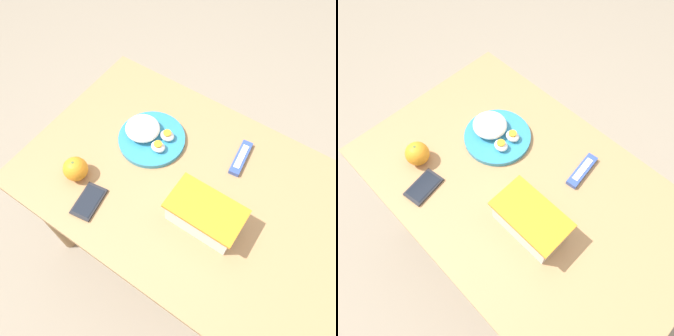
% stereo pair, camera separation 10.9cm
% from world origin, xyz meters
% --- Properties ---
extents(ground_plane, '(10.00, 10.00, 0.00)m').
position_xyz_m(ground_plane, '(0.00, 0.00, 0.00)').
color(ground_plane, gray).
extents(table, '(1.14, 0.73, 0.73)m').
position_xyz_m(table, '(0.00, 0.00, 0.61)').
color(table, '#AD7F51').
rests_on(table, ground_plane).
extents(food_container, '(0.23, 0.13, 0.11)m').
position_xyz_m(food_container, '(-0.10, 0.09, 0.78)').
color(food_container, white).
rests_on(food_container, table).
extents(orange_fruit, '(0.08, 0.08, 0.08)m').
position_xyz_m(orange_fruit, '(0.33, 0.18, 0.77)').
color(orange_fruit, orange).
rests_on(orange_fruit, table).
extents(rice_plate, '(0.24, 0.24, 0.07)m').
position_xyz_m(rice_plate, '(0.22, -0.07, 0.76)').
color(rice_plate, teal).
rests_on(rice_plate, table).
extents(candy_bar, '(0.05, 0.15, 0.02)m').
position_xyz_m(candy_bar, '(-0.09, -0.18, 0.74)').
color(candy_bar, '#334C9E').
rests_on(candy_bar, table).
extents(cell_phone, '(0.09, 0.13, 0.01)m').
position_xyz_m(cell_phone, '(0.23, 0.24, 0.74)').
color(cell_phone, '#232328').
rests_on(cell_phone, table).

